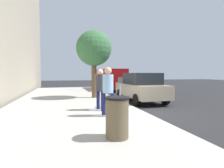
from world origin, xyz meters
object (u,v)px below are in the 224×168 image
parked_sedan_near (141,87)px  traffic_signal (93,65)px  trash_bin (117,117)px  parking_meter (120,86)px  pedestrian_at_meter (100,86)px  street_tree (94,49)px  parked_van_far (110,78)px  pedestrian_bystander (108,87)px

parked_sedan_near → traffic_signal: (7.32, 1.80, 1.68)m
trash_bin → parking_meter: bearing=-18.8°
traffic_signal → trash_bin: (-13.28, 1.52, -1.92)m
parking_meter → pedestrian_at_meter: bearing=107.6°
street_tree → parked_van_far: bearing=-23.8°
parked_van_far → trash_bin: parked_van_far is taller
parking_meter → pedestrian_bystander: bearing=147.0°
trash_bin → street_tree: bearing=-5.0°
traffic_signal → street_tree: bearing=171.6°
pedestrian_bystander → trash_bin: (-2.28, 0.33, -0.57)m
pedestrian_bystander → parked_sedan_near: size_ratio=0.41×
parked_van_far → street_tree: size_ratio=1.20×
parked_sedan_near → street_tree: 3.90m
trash_bin → parked_sedan_near: bearing=-29.1°
street_tree → traffic_signal: bearing=-8.4°
parking_meter → street_tree: 4.35m
pedestrian_bystander → street_tree: bearing=42.1°
pedestrian_bystander → trash_bin: pedestrian_bystander is taller
pedestrian_at_meter → parked_sedan_near: pedestrian_at_meter is taller
parking_meter → street_tree: bearing=9.3°
parking_meter → parked_van_far: bearing=-11.9°
pedestrian_at_meter → trash_bin: size_ratio=1.76×
parked_van_far → traffic_signal: size_ratio=1.46×
parked_van_far → street_tree: street_tree is taller
traffic_signal → pedestrian_bystander: bearing=173.9°
street_tree → pedestrian_bystander: bearing=176.4°
pedestrian_bystander → traffic_signal: (11.00, -1.18, 1.35)m
parking_meter → parked_van_far: 9.96m
street_tree → trash_bin: street_tree is taller
pedestrian_at_meter → trash_bin: 3.45m
parked_sedan_near → parked_van_far: (7.51, 0.00, 0.36)m
parked_van_far → parking_meter: bearing=168.1°
parking_meter → street_tree: street_tree is taller
pedestrian_at_meter → parking_meter: bearing=-0.4°
pedestrian_bystander → parked_sedan_near: pedestrian_bystander is taller
parking_meter → traffic_signal: size_ratio=0.39×
parking_meter → parked_sedan_near: size_ratio=0.32×
parked_sedan_near → street_tree: bearing=60.9°
parking_meter → parked_sedan_near: (2.24, -2.05, -0.27)m
trash_bin → parked_van_far: bearing=-13.8°
pedestrian_bystander → trash_bin: size_ratio=1.80×
street_tree → traffic_signal: (5.84, -0.86, -0.76)m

